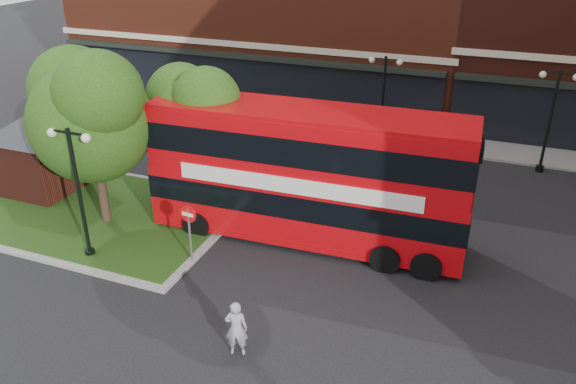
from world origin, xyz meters
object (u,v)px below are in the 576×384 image
at_px(car_white, 432,134).
at_px(car_silver, 229,119).
at_px(woman, 236,328).
at_px(bus, 307,167).

bearing_deg(car_white, car_silver, 102.71).
bearing_deg(woman, car_silver, -79.51).
height_order(woman, car_white, woman).
bearing_deg(car_white, woman, 176.76).
height_order(bus, woman, bus).
xyz_separation_m(woman, car_silver, (-8.73, 16.91, -0.27)).
height_order(car_silver, car_white, car_white).
bearing_deg(woman, bus, -103.82).
xyz_separation_m(bus, woman, (0.36, -6.84, -2.09)).
distance_m(woman, car_silver, 19.03).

